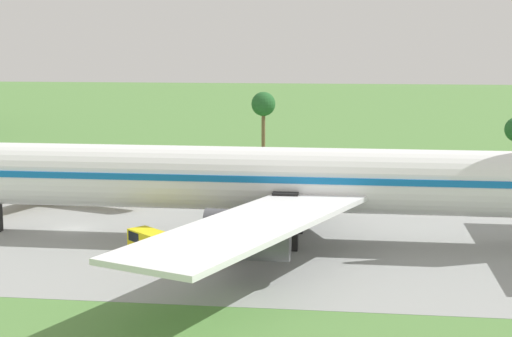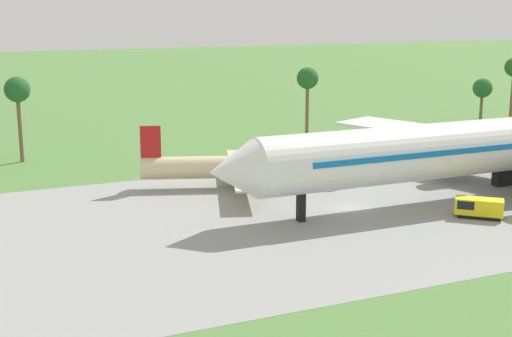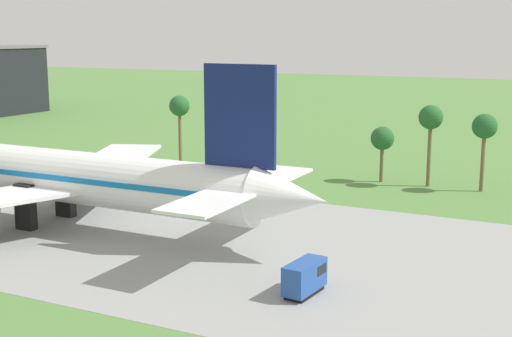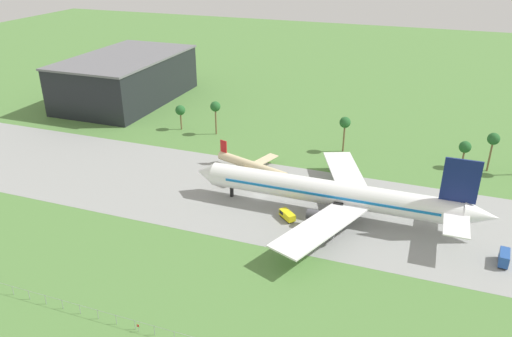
# 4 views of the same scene
# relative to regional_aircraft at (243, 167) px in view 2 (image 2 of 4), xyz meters

# --- Properties ---
(ground_plane) EXTENTS (600.00, 600.00, 0.00)m
(ground_plane) POSITION_rel_regional_aircraft_xyz_m (7.24, -13.33, -2.56)
(ground_plane) COLOR #517F3D
(taxiway_strip) EXTENTS (320.00, 44.00, 0.02)m
(taxiway_strip) POSITION_rel_regional_aircraft_xyz_m (7.24, -13.33, -2.55)
(taxiway_strip) COLOR gray
(taxiway_strip) RESTS_ON ground_plane
(regional_aircraft) EXTENTS (24.47, 22.28, 7.80)m
(regional_aircraft) POSITION_rel_regional_aircraft_xyz_m (0.00, 0.00, 0.00)
(regional_aircraft) COLOR beige
(regional_aircraft) RESTS_ON ground_plane
(fuel_truck) EXTENTS (4.98, 4.74, 2.08)m
(fuel_truck) POSITION_rel_regional_aircraft_xyz_m (17.65, -21.68, -1.43)
(fuel_truck) COLOR black
(fuel_truck) RESTS_ON ground_plane
(palm_tree_row) EXTENTS (115.00, 3.60, 12.23)m
(palm_tree_row) POSITION_rel_regional_aircraft_xyz_m (26.94, 26.17, 6.28)
(palm_tree_row) COLOR brown
(palm_tree_row) RESTS_ON ground_plane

